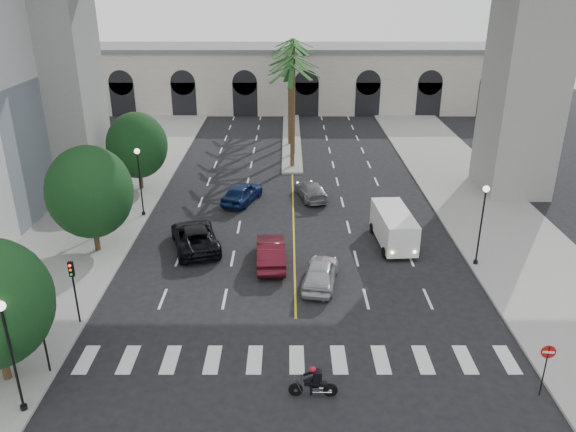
{
  "coord_description": "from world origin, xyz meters",
  "views": [
    {
      "loc": [
        -0.42,
        -23.37,
        16.62
      ],
      "look_at": [
        -0.41,
        6.0,
        4.25
      ],
      "focal_mm": 35.0,
      "sensor_mm": 36.0,
      "label": 1
    }
  ],
  "objects_px": {
    "traffic_signal_near": "(41,327)",
    "car_b": "(271,252)",
    "lamp_post_left_far": "(140,176)",
    "do_not_enter_sign": "(547,360)",
    "car_d": "(311,190)",
    "car_c": "(195,236)",
    "car_e": "(242,193)",
    "cargo_van": "(394,227)",
    "pedestrian_a": "(15,271)",
    "motorcycle_rider": "(315,383)",
    "car_a": "(321,273)",
    "traffic_signal_far": "(73,282)",
    "lamp_post_left_near": "(10,348)",
    "lamp_post_right": "(482,219)",
    "pedestrian_b": "(2,257)"
  },
  "relations": [
    {
      "from": "traffic_signal_far",
      "to": "cargo_van",
      "type": "distance_m",
      "value": 20.44
    },
    {
      "from": "traffic_signal_near",
      "to": "cargo_van",
      "type": "height_order",
      "value": "traffic_signal_near"
    },
    {
      "from": "lamp_post_left_far",
      "to": "traffic_signal_far",
      "type": "relative_size",
      "value": 1.47
    },
    {
      "from": "car_c",
      "to": "pedestrian_a",
      "type": "distance_m",
      "value": 10.95
    },
    {
      "from": "car_d",
      "to": "motorcycle_rider",
      "type": "bearing_deg",
      "value": 75.16
    },
    {
      "from": "traffic_signal_near",
      "to": "pedestrian_a",
      "type": "xyz_separation_m",
      "value": [
        -5.01,
        7.98,
        -1.52
      ]
    },
    {
      "from": "lamp_post_left_near",
      "to": "car_d",
      "type": "relative_size",
      "value": 1.12
    },
    {
      "from": "lamp_post_left_far",
      "to": "car_d",
      "type": "distance_m",
      "value": 13.7
    },
    {
      "from": "traffic_signal_far",
      "to": "lamp_post_left_near",
      "type": "bearing_deg",
      "value": -90.88
    },
    {
      "from": "cargo_van",
      "to": "do_not_enter_sign",
      "type": "xyz_separation_m",
      "value": [
        3.79,
        -15.05,
        0.55
      ]
    },
    {
      "from": "motorcycle_rider",
      "to": "car_d",
      "type": "bearing_deg",
      "value": 89.6
    },
    {
      "from": "car_b",
      "to": "motorcycle_rider",
      "type": "bearing_deg",
      "value": 97.33
    },
    {
      "from": "car_a",
      "to": "do_not_enter_sign",
      "type": "xyz_separation_m",
      "value": [
        9.0,
        -9.61,
        1.08
      ]
    },
    {
      "from": "lamp_post_left_far",
      "to": "do_not_enter_sign",
      "type": "xyz_separation_m",
      "value": [
        21.9,
        -19.96,
        -1.35
      ]
    },
    {
      "from": "car_d",
      "to": "do_not_enter_sign",
      "type": "bearing_deg",
      "value": 97.71
    },
    {
      "from": "lamp_post_left_near",
      "to": "cargo_van",
      "type": "xyz_separation_m",
      "value": [
        18.11,
        16.1,
        -1.91
      ]
    },
    {
      "from": "car_e",
      "to": "motorcycle_rider",
      "type": "bearing_deg",
      "value": 121.87
    },
    {
      "from": "pedestrian_b",
      "to": "traffic_signal_near",
      "type": "bearing_deg",
      "value": -12.65
    },
    {
      "from": "lamp_post_left_far",
      "to": "car_a",
      "type": "relative_size",
      "value": 1.16
    },
    {
      "from": "motorcycle_rider",
      "to": "pedestrian_b",
      "type": "distance_m",
      "value": 21.66
    },
    {
      "from": "cargo_van",
      "to": "pedestrian_b",
      "type": "relative_size",
      "value": 3.2
    },
    {
      "from": "car_a",
      "to": "car_c",
      "type": "distance_m",
      "value": 9.52
    },
    {
      "from": "traffic_signal_near",
      "to": "pedestrian_a",
      "type": "relative_size",
      "value": 2.18
    },
    {
      "from": "lamp_post_right",
      "to": "car_a",
      "type": "relative_size",
      "value": 1.16
    },
    {
      "from": "motorcycle_rider",
      "to": "car_d",
      "type": "height_order",
      "value": "motorcycle_rider"
    },
    {
      "from": "traffic_signal_near",
      "to": "pedestrian_a",
      "type": "distance_m",
      "value": 9.54
    },
    {
      "from": "pedestrian_a",
      "to": "car_b",
      "type": "bearing_deg",
      "value": -16.0
    },
    {
      "from": "car_b",
      "to": "do_not_enter_sign",
      "type": "relative_size",
      "value": 1.97
    },
    {
      "from": "cargo_van",
      "to": "lamp_post_left_near",
      "type": "bearing_deg",
      "value": -142.11
    },
    {
      "from": "lamp_post_right",
      "to": "car_a",
      "type": "height_order",
      "value": "lamp_post_right"
    },
    {
      "from": "pedestrian_a",
      "to": "car_c",
      "type": "bearing_deg",
      "value": 1.1
    },
    {
      "from": "lamp_post_left_near",
      "to": "car_d",
      "type": "bearing_deg",
      "value": 62.59
    },
    {
      "from": "lamp_post_left_far",
      "to": "car_b",
      "type": "height_order",
      "value": "lamp_post_left_far"
    },
    {
      "from": "lamp_post_right",
      "to": "pedestrian_b",
      "type": "relative_size",
      "value": 3.03
    },
    {
      "from": "pedestrian_b",
      "to": "traffic_signal_far",
      "type": "bearing_deg",
      "value": 2.49
    },
    {
      "from": "do_not_enter_sign",
      "to": "car_b",
      "type": "bearing_deg",
      "value": 139.78
    },
    {
      "from": "lamp_post_left_far",
      "to": "motorcycle_rider",
      "type": "relative_size",
      "value": 2.52
    },
    {
      "from": "car_d",
      "to": "lamp_post_left_far",
      "type": "bearing_deg",
      "value": 3.73
    },
    {
      "from": "traffic_signal_far",
      "to": "pedestrian_a",
      "type": "bearing_deg",
      "value": 141.54
    },
    {
      "from": "car_c",
      "to": "car_e",
      "type": "relative_size",
      "value": 1.22
    },
    {
      "from": "lamp_post_left_far",
      "to": "car_c",
      "type": "xyz_separation_m",
      "value": [
        4.77,
        -5.41,
        -2.4
      ]
    },
    {
      "from": "lamp_post_left_far",
      "to": "pedestrian_b",
      "type": "distance_m",
      "value": 11.2
    },
    {
      "from": "car_e",
      "to": "do_not_enter_sign",
      "type": "relative_size",
      "value": 1.89
    },
    {
      "from": "car_c",
      "to": "cargo_van",
      "type": "relative_size",
      "value": 1.05
    },
    {
      "from": "car_d",
      "to": "pedestrian_b",
      "type": "bearing_deg",
      "value": 20.4
    },
    {
      "from": "lamp_post_left_far",
      "to": "car_a",
      "type": "bearing_deg",
      "value": -38.74
    },
    {
      "from": "lamp_post_left_far",
      "to": "car_c",
      "type": "distance_m",
      "value": 7.6
    },
    {
      "from": "traffic_signal_far",
      "to": "cargo_van",
      "type": "xyz_separation_m",
      "value": [
        18.01,
        9.6,
        -1.2
      ]
    },
    {
      "from": "traffic_signal_near",
      "to": "car_b",
      "type": "xyz_separation_m",
      "value": [
        9.8,
        10.79,
        -1.68
      ]
    },
    {
      "from": "car_d",
      "to": "pedestrian_b",
      "type": "distance_m",
      "value": 23.19
    }
  ]
}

